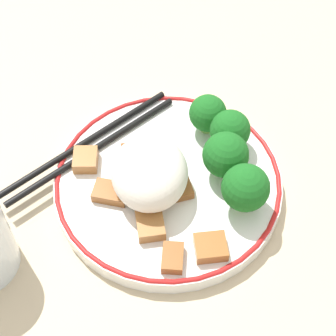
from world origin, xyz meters
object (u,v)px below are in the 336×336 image
at_px(plate, 168,183).
at_px(broccoli_back_center, 226,155).
at_px(broccoli_mid_left, 208,114).
at_px(broccoli_back_right, 230,130).
at_px(chopsticks, 90,146).
at_px(broccoli_back_left, 245,188).

relative_size(plate, broccoli_back_center, 4.42).
bearing_deg(broccoli_back_center, broccoli_mid_left, -168.19).
relative_size(broccoli_back_right, chopsticks, 0.26).
bearing_deg(broccoli_back_center, chopsticks, -105.61).
bearing_deg(chopsticks, broccoli_mid_left, 99.09).
distance_m(broccoli_back_left, broccoli_back_center, 0.04).
bearing_deg(broccoli_mid_left, chopsticks, -80.91).
height_order(broccoli_back_right, chopsticks, broccoli_back_right).
relative_size(plate, chopsticks, 1.28).
height_order(broccoli_back_right, broccoli_mid_left, broccoli_back_right).
bearing_deg(broccoli_back_left, chopsticks, -117.80).
height_order(broccoli_back_left, broccoli_back_right, broccoli_back_left).
relative_size(broccoli_back_left, broccoli_mid_left, 1.21).
distance_m(plate, chopsticks, 0.09).
xyz_separation_m(broccoli_back_right, chopsticks, (-0.00, -0.15, -0.02)).
xyz_separation_m(broccoli_back_left, broccoli_back_center, (-0.04, -0.01, -0.00)).
height_order(plate, broccoli_mid_left, broccoli_mid_left).
bearing_deg(broccoli_back_right, broccoli_back_left, 4.27).
height_order(broccoli_back_center, broccoli_mid_left, broccoli_back_center).
distance_m(broccoli_back_center, broccoli_back_right, 0.04).
distance_m(broccoli_back_center, chopsticks, 0.15).
distance_m(broccoli_back_right, chopsticks, 0.15).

